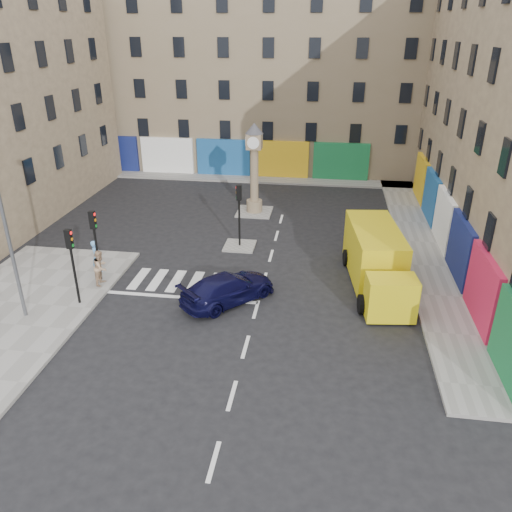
% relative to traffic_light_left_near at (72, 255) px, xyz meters
% --- Properties ---
extents(ground, '(120.00, 120.00, 0.00)m').
position_rel_traffic_light_left_near_xyz_m(ground, '(8.30, -0.20, -2.62)').
color(ground, black).
rests_on(ground, ground).
extents(sidewalk_right, '(2.60, 30.00, 0.15)m').
position_rel_traffic_light_left_near_xyz_m(sidewalk_right, '(17.00, 9.80, -2.55)').
color(sidewalk_right, gray).
rests_on(sidewalk_right, ground).
extents(sidewalk_far, '(32.00, 2.40, 0.15)m').
position_rel_traffic_light_left_near_xyz_m(sidewalk_far, '(4.30, 22.00, -2.55)').
color(sidewalk_far, gray).
rests_on(sidewalk_far, ground).
extents(island_near, '(1.80, 1.80, 0.12)m').
position_rel_traffic_light_left_near_xyz_m(island_near, '(6.30, 7.80, -2.56)').
color(island_near, gray).
rests_on(island_near, ground).
extents(island_far, '(2.40, 2.40, 0.12)m').
position_rel_traffic_light_left_near_xyz_m(island_far, '(6.30, 13.80, -2.56)').
color(island_far, gray).
rests_on(island_far, ground).
extents(building_far, '(32.00, 10.00, 17.00)m').
position_rel_traffic_light_left_near_xyz_m(building_far, '(4.30, 27.80, 5.88)').
color(building_far, '#7E6C54').
rests_on(building_far, ground).
extents(traffic_light_left_near, '(0.28, 0.22, 3.70)m').
position_rel_traffic_light_left_near_xyz_m(traffic_light_left_near, '(0.00, 0.00, 0.00)').
color(traffic_light_left_near, black).
rests_on(traffic_light_left_near, sidewalk_left).
extents(traffic_light_left_far, '(0.28, 0.22, 3.70)m').
position_rel_traffic_light_left_near_xyz_m(traffic_light_left_far, '(0.00, 2.40, 0.00)').
color(traffic_light_left_far, black).
rests_on(traffic_light_left_far, sidewalk_left).
extents(traffic_light_island, '(0.28, 0.22, 3.70)m').
position_rel_traffic_light_left_near_xyz_m(traffic_light_island, '(6.30, 7.80, -0.03)').
color(traffic_light_island, black).
rests_on(traffic_light_island, island_near).
extents(lamp_post, '(0.50, 0.25, 8.30)m').
position_rel_traffic_light_left_near_xyz_m(lamp_post, '(-1.90, -1.40, 2.17)').
color(lamp_post, '#595B60').
rests_on(lamp_post, sidewalk_left).
extents(clock_pillar, '(1.20, 1.20, 6.10)m').
position_rel_traffic_light_left_near_xyz_m(clock_pillar, '(6.30, 13.80, 0.93)').
color(clock_pillar, '#968162').
rests_on(clock_pillar, island_far).
extents(navy_sedan, '(4.68, 4.86, 1.39)m').
position_rel_traffic_light_left_near_xyz_m(navy_sedan, '(6.87, 1.41, -1.92)').
color(navy_sedan, black).
rests_on(navy_sedan, ground).
extents(yellow_van, '(3.25, 7.74, 2.74)m').
position_rel_traffic_light_left_near_xyz_m(yellow_van, '(13.91, 4.21, -1.26)').
color(yellow_van, yellow).
rests_on(yellow_van, ground).
extents(pedestrian_blue, '(0.54, 0.73, 1.85)m').
position_rel_traffic_light_left_near_xyz_m(pedestrian_blue, '(-0.39, 3.03, -1.55)').
color(pedestrian_blue, '#62A4E1').
rests_on(pedestrian_blue, sidewalk_left).
extents(pedestrian_tan, '(0.71, 0.90, 1.82)m').
position_rel_traffic_light_left_near_xyz_m(pedestrian_tan, '(0.30, 1.96, -1.56)').
color(pedestrian_tan, tan).
rests_on(pedestrian_tan, sidewalk_left).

